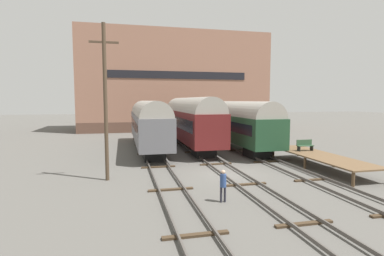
# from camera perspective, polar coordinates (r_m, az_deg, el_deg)

# --- Properties ---
(ground_plane) EXTENTS (200.00, 200.00, 0.00)m
(ground_plane) POSITION_cam_1_polar(r_m,az_deg,el_deg) (21.51, 7.02, -8.60)
(ground_plane) COLOR #56544F
(track_left) EXTENTS (2.60, 60.00, 0.26)m
(track_left) POSITION_cam_1_polar(r_m,az_deg,el_deg) (20.39, -5.41, -8.94)
(track_left) COLOR #4C4742
(track_left) RESTS_ON ground
(track_middle) EXTENTS (2.60, 60.00, 0.26)m
(track_middle) POSITION_cam_1_polar(r_m,az_deg,el_deg) (21.48, 7.03, -8.23)
(track_middle) COLOR #4C4742
(track_middle) RESTS_ON ground
(track_right) EXTENTS (2.60, 60.00, 0.26)m
(track_right) POSITION_cam_1_polar(r_m,az_deg,el_deg) (23.45, 17.78, -7.30)
(track_right) COLOR #4C4742
(track_right) RESTS_ON ground
(train_car_green) EXTENTS (3.09, 16.35, 5.06)m
(train_car_green) POSITION_cam_1_polar(r_m,az_deg,el_deg) (32.46, 8.35, 1.17)
(train_car_green) COLOR black
(train_car_green) RESTS_ON ground
(train_car_grey) EXTENTS (2.96, 17.26, 5.11)m
(train_car_grey) POSITION_cam_1_polar(r_m,az_deg,el_deg) (31.63, -8.34, 1.17)
(train_car_grey) COLOR black
(train_car_grey) RESTS_ON ground
(train_car_maroon) EXTENTS (3.13, 16.29, 5.46)m
(train_car_maroon) POSITION_cam_1_polar(r_m,az_deg,el_deg) (32.49, -0.22, 1.65)
(train_car_maroon) COLOR black
(train_car_maroon) RESTS_ON ground
(station_platform) EXTENTS (2.84, 10.00, 0.99)m
(station_platform) POSITION_cam_1_polar(r_m,az_deg,el_deg) (24.86, 23.18, -4.96)
(station_platform) COLOR brown
(station_platform) RESTS_ON ground
(bench) EXTENTS (1.40, 0.40, 0.91)m
(bench) POSITION_cam_1_polar(r_m,az_deg,el_deg) (26.46, 20.69, -3.02)
(bench) COLOR #2D4C33
(bench) RESTS_ON station_platform
(person_worker) EXTENTS (0.32, 0.32, 1.66)m
(person_worker) POSITION_cam_1_polar(r_m,az_deg,el_deg) (15.41, 5.95, -10.36)
(person_worker) COLOR #282833
(person_worker) RESTS_ON ground
(utility_pole) EXTENTS (1.80, 0.24, 9.94)m
(utility_pole) POSITION_cam_1_polar(r_m,az_deg,el_deg) (19.74, -16.16, 5.04)
(utility_pole) COLOR #473828
(utility_pole) RESTS_ON ground
(warehouse_building) EXTENTS (32.37, 11.55, 16.83)m
(warehouse_building) POSITION_cam_1_polar(r_m,az_deg,el_deg) (55.04, -3.55, 8.67)
(warehouse_building) COLOR brown
(warehouse_building) RESTS_ON ground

